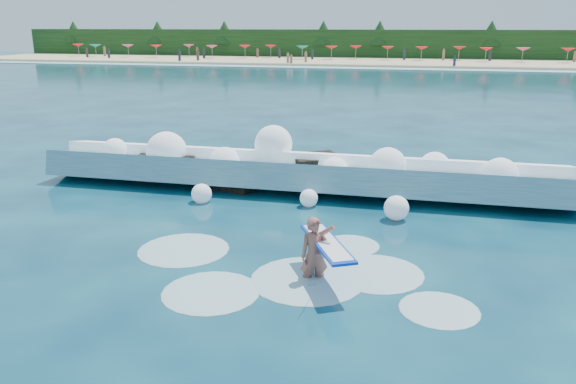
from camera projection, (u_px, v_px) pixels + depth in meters
name	position (u px, v px, depth m)	size (l,w,h in m)	color
ground	(215.00, 253.00, 14.74)	(200.00, 200.00, 0.00)	#07263D
beach	(392.00, 62.00, 87.38)	(140.00, 20.00, 0.40)	tan
wet_band	(387.00, 68.00, 77.18)	(140.00, 5.00, 0.08)	silver
treeline	(396.00, 45.00, 96.05)	(140.00, 4.00, 5.00)	black
breaking_wave	(298.00, 173.00, 20.46)	(18.77, 2.89, 1.62)	teal
rock_cluster	(234.00, 171.00, 21.36)	(8.10, 3.20, 1.28)	black
surfer_with_board	(317.00, 253.00, 13.01)	(1.68, 2.96, 1.85)	#985447
wave_spray	(288.00, 161.00, 20.34)	(15.30, 4.43, 2.24)	white
surf_foam	(287.00, 273.00, 13.56)	(8.66, 5.44, 0.14)	silver
beach_umbrellas	(392.00, 48.00, 88.88)	(111.79, 6.83, 0.50)	red
beachgoers	(428.00, 57.00, 83.71)	(96.15, 12.85, 1.93)	#3F332D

